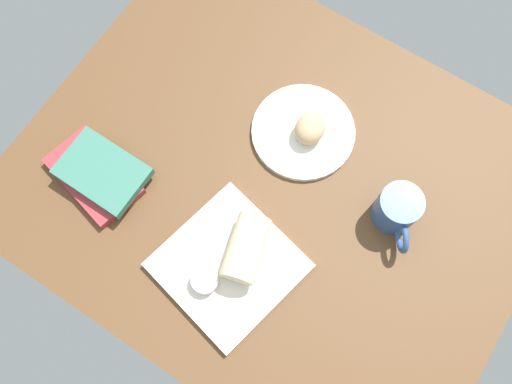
# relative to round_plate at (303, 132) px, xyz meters

# --- Properties ---
(dining_table) EXTENTS (1.10, 0.90, 0.04)m
(dining_table) POSITION_rel_round_plate_xyz_m (-0.01, 0.13, -0.03)
(dining_table) COLOR brown
(dining_table) RESTS_ON ground
(round_plate) EXTENTS (0.23, 0.23, 0.01)m
(round_plate) POSITION_rel_round_plate_xyz_m (0.00, 0.00, 0.00)
(round_plate) COLOR white
(round_plate) RESTS_ON dining_table
(scone_pastry) EXTENTS (0.07, 0.08, 0.05)m
(scone_pastry) POSITION_rel_round_plate_xyz_m (-0.01, -0.00, 0.03)
(scone_pastry) COLOR tan
(scone_pastry) RESTS_ON round_plate
(square_plate) EXTENTS (0.30, 0.30, 0.02)m
(square_plate) POSITION_rel_round_plate_xyz_m (-0.03, 0.34, 0.00)
(square_plate) COLOR silver
(square_plate) RESTS_ON dining_table
(sauce_cup) EXTENTS (0.06, 0.06, 0.03)m
(sauce_cup) POSITION_rel_round_plate_xyz_m (-0.01, 0.39, 0.02)
(sauce_cup) COLOR silver
(sauce_cup) RESTS_ON square_plate
(breakfast_wrap) EXTENTS (0.10, 0.15, 0.07)m
(breakfast_wrap) POSITION_rel_round_plate_xyz_m (-0.04, 0.30, 0.04)
(breakfast_wrap) COLOR beige
(breakfast_wrap) RESTS_ON square_plate
(book_stack) EXTENTS (0.23, 0.17, 0.05)m
(book_stack) POSITION_rel_round_plate_xyz_m (0.32, 0.33, 0.02)
(book_stack) COLOR #A53338
(book_stack) RESTS_ON dining_table
(coffee_mug) EXTENTS (0.11, 0.12, 0.09)m
(coffee_mug) POSITION_rel_round_plate_xyz_m (-0.26, 0.06, 0.04)
(coffee_mug) COLOR #2D518C
(coffee_mug) RESTS_ON dining_table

